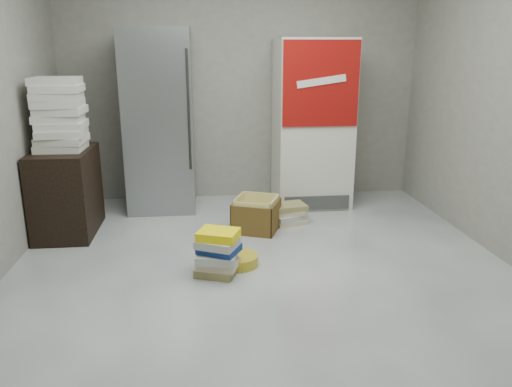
{
  "coord_description": "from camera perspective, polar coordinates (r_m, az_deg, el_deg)",
  "views": [
    {
      "loc": [
        -0.43,
        -3.24,
        1.68
      ],
      "look_at": [
        -0.02,
        0.7,
        0.53
      ],
      "focal_mm": 35.0,
      "sensor_mm": 36.0,
      "label": 1
    }
  ],
  "objects": [
    {
      "name": "ground",
      "position": [
        3.68,
        1.48,
        -11.07
      ],
      "size": [
        5.0,
        5.0,
        0.0
      ],
      "primitive_type": "plane",
      "color": "silver",
      "rests_on": "ground"
    },
    {
      "name": "room_shell",
      "position": [
        3.28,
        1.72,
        18.15
      ],
      "size": [
        4.04,
        5.04,
        2.82
      ],
      "color": "gray",
      "rests_on": "ground"
    },
    {
      "name": "steel_fridge",
      "position": [
        5.44,
        -10.96,
        8.11
      ],
      "size": [
        0.7,
        0.72,
        1.9
      ],
      "color": "#989BA0",
      "rests_on": "ground"
    },
    {
      "name": "coke_cooler",
      "position": [
        5.55,
        6.44,
        7.98
      ],
      "size": [
        0.8,
        0.73,
        1.8
      ],
      "color": "silver",
      "rests_on": "ground"
    },
    {
      "name": "wood_shelf",
      "position": [
        4.99,
        -20.82,
        0.16
      ],
      "size": [
        0.5,
        0.8,
        0.8
      ],
      "primitive_type": "cube",
      "color": "black",
      "rests_on": "ground"
    },
    {
      "name": "supply_box_stack",
      "position": [
        4.85,
        -21.53,
        8.43
      ],
      "size": [
        0.45,
        0.45,
        0.65
      ],
      "color": "white",
      "rests_on": "wood_shelf"
    },
    {
      "name": "phonebook_stack_main",
      "position": [
        3.86,
        -4.41,
        -6.79
      ],
      "size": [
        0.39,
        0.36,
        0.36
      ],
      "rotation": [
        0.0,
        0.0,
        -0.34
      ],
      "color": "olive",
      "rests_on": "ground"
    },
    {
      "name": "phonebook_stack_side",
      "position": [
        5.02,
        3.73,
        -2.31
      ],
      "size": [
        0.38,
        0.34,
        0.19
      ],
      "rotation": [
        0.0,
        0.0,
        0.27
      ],
      "color": "#CBB991",
      "rests_on": "ground"
    },
    {
      "name": "cardboard_box",
      "position": [
        4.81,
        0.03,
        -2.66
      ],
      "size": [
        0.52,
        0.52,
        0.33
      ],
      "rotation": [
        0.0,
        0.0,
        -0.37
      ],
      "color": "gold",
      "rests_on": "ground"
    },
    {
      "name": "bucket_lid",
      "position": [
        4.07,
        -2.01,
        -7.6
      ],
      "size": [
        0.43,
        0.43,
        0.09
      ],
      "primitive_type": "cylinder",
      "rotation": [
        0.0,
        0.0,
        -0.43
      ],
      "color": "gold",
      "rests_on": "ground"
    }
  ]
}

